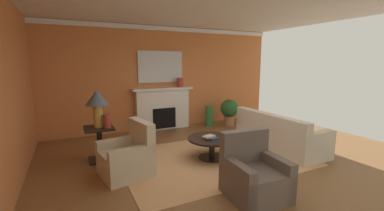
{
  "coord_description": "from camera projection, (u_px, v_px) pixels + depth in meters",
  "views": [
    {
      "loc": [
        -2.6,
        -4.05,
        1.98
      ],
      "look_at": [
        -0.07,
        1.11,
        1.0
      ],
      "focal_mm": 23.7,
      "sensor_mm": 36.0,
      "label": 1
    }
  ],
  "objects": [
    {
      "name": "ground_plane",
      "position": [
        220.0,
        163.0,
        5.04
      ],
      "size": [
        8.81,
        8.81,
        0.0
      ],
      "primitive_type": "plane",
      "color": "brown"
    },
    {
      "name": "wall_fireplace",
      "position": [
        163.0,
        78.0,
        7.64
      ],
      "size": [
        7.38,
        0.12,
        3.03
      ],
      "primitive_type": "cube",
      "color": "#CC723D",
      "rests_on": "ground_plane"
    },
    {
      "name": "wall_window",
      "position": [
        2.0,
        96.0,
        3.56
      ],
      "size": [
        0.12,
        6.92,
        3.03
      ],
      "primitive_type": "cube",
      "color": "#CC723D",
      "rests_on": "ground_plane"
    },
    {
      "name": "ceiling_panel",
      "position": [
        214.0,
        5.0,
        4.79
      ],
      "size": [
        7.38,
        6.92,
        0.06
      ],
      "primitive_type": "cube",
      "color": "white"
    },
    {
      "name": "crown_moulding",
      "position": [
        163.0,
        29.0,
        7.33
      ],
      "size": [
        7.38,
        0.08,
        0.12
      ],
      "primitive_type": "cube",
      "color": "white"
    },
    {
      "name": "area_rug",
      "position": [
        212.0,
        158.0,
        5.29
      ],
      "size": [
        3.68,
        2.66,
        0.01
      ],
      "primitive_type": "cube",
      "color": "tan",
      "rests_on": "ground_plane"
    },
    {
      "name": "fireplace",
      "position": [
        163.0,
        110.0,
        7.56
      ],
      "size": [
        1.8,
        0.35,
        1.24
      ],
      "color": "white",
      "rests_on": "ground_plane"
    },
    {
      "name": "mantel_mirror",
      "position": [
        161.0,
        67.0,
        7.46
      ],
      "size": [
        1.36,
        0.04,
        0.91
      ],
      "primitive_type": "cube",
      "color": "silver"
    },
    {
      "name": "sofa",
      "position": [
        278.0,
        136.0,
        5.84
      ],
      "size": [
        0.94,
        2.12,
        0.85
      ],
      "color": "beige",
      "rests_on": "ground_plane"
    },
    {
      "name": "armchair_near_window",
      "position": [
        128.0,
        158.0,
        4.48
      ],
      "size": [
        0.92,
        0.92,
        0.95
      ],
      "color": "#C1B293",
      "rests_on": "ground_plane"
    },
    {
      "name": "armchair_facing_fireplace",
      "position": [
        254.0,
        177.0,
        3.75
      ],
      "size": [
        0.85,
        0.85,
        0.95
      ],
      "color": "brown",
      "rests_on": "ground_plane"
    },
    {
      "name": "coffee_table",
      "position": [
        212.0,
        143.0,
        5.23
      ],
      "size": [
        1.0,
        1.0,
        0.45
      ],
      "color": "black",
      "rests_on": "ground_plane"
    },
    {
      "name": "side_table",
      "position": [
        100.0,
        141.0,
        5.12
      ],
      "size": [
        0.56,
        0.56,
        0.7
      ],
      "color": "black",
      "rests_on": "ground_plane"
    },
    {
      "name": "table_lamp",
      "position": [
        97.0,
        101.0,
        4.98
      ],
      "size": [
        0.44,
        0.44,
        0.75
      ],
      "color": "#B28E38",
      "rests_on": "side_table"
    },
    {
      "name": "vase_tall_corner",
      "position": [
        209.0,
        116.0,
        7.96
      ],
      "size": [
        0.25,
        0.25,
        0.63
      ],
      "primitive_type": "cylinder",
      "color": "#33703D",
      "rests_on": "ground_plane"
    },
    {
      "name": "vase_on_side_table",
      "position": [
        107.0,
        121.0,
        5.01
      ],
      "size": [
        0.14,
        0.14,
        0.27
      ],
      "primitive_type": "cylinder",
      "color": "#9E3328",
      "rests_on": "side_table"
    },
    {
      "name": "vase_mantel_right",
      "position": [
        180.0,
        83.0,
        7.62
      ],
      "size": [
        0.19,
        0.19,
        0.27
      ],
      "primitive_type": "cylinder",
      "color": "#9E3328",
      "rests_on": "fireplace"
    },
    {
      "name": "book_red_cover",
      "position": [
        213.0,
        138.0,
        5.11
      ],
      "size": [
        0.23,
        0.2,
        0.03
      ],
      "primitive_type": "cube",
      "rotation": [
        0.0,
        0.0,
        0.28
      ],
      "color": "navy",
      "rests_on": "coffee_table"
    },
    {
      "name": "book_art_folio",
      "position": [
        209.0,
        136.0,
        5.12
      ],
      "size": [
        0.28,
        0.22,
        0.03
      ],
      "primitive_type": "cube",
      "rotation": [
        0.0,
        0.0,
        0.29
      ],
      "color": "tan",
      "rests_on": "coffee_table"
    },
    {
      "name": "potted_plant",
      "position": [
        229.0,
        110.0,
        7.99
      ],
      "size": [
        0.56,
        0.56,
        0.83
      ],
      "color": "#A8754C",
      "rests_on": "ground_plane"
    }
  ]
}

